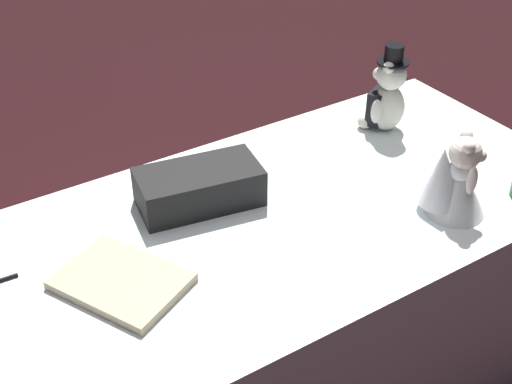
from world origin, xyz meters
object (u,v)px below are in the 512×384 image
at_px(gift_case_black, 199,187).
at_px(guestbook, 122,281).
at_px(teddy_bear_bride, 454,180).
at_px(teddy_bear_groom, 386,96).

xyz_separation_m(gift_case_black, guestbook, (-0.32, -0.19, -0.04)).
xyz_separation_m(teddy_bear_bride, guestbook, (-0.88, 0.21, -0.09)).
height_order(teddy_bear_bride, guestbook, teddy_bear_bride).
xyz_separation_m(teddy_bear_groom, guestbook, (-1.03, -0.24, -0.10)).
height_order(teddy_bear_groom, gift_case_black, teddy_bear_groom).
relative_size(gift_case_black, guestbook, 1.23).
distance_m(teddy_bear_bride, guestbook, 0.91).
bearing_deg(teddy_bear_groom, teddy_bear_bride, -108.84).
bearing_deg(guestbook, teddy_bear_groom, -13.11).
height_order(gift_case_black, guestbook, gift_case_black).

